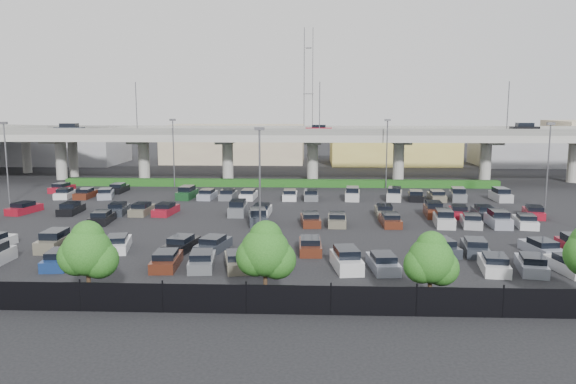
% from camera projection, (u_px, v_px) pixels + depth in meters
% --- Properties ---
extents(ground, '(280.00, 280.00, 0.00)m').
position_uv_depth(ground, '(267.00, 219.00, 61.05)').
color(ground, black).
extents(overpass, '(150.00, 13.00, 15.80)m').
position_uv_depth(overpass, '(281.00, 138.00, 91.60)').
color(overpass, gray).
rests_on(overpass, ground).
extents(on_ramp, '(50.93, 30.13, 8.80)m').
position_uv_depth(on_ramp, '(7.00, 135.00, 104.66)').
color(on_ramp, gray).
rests_on(on_ramp, ground).
extents(hedge, '(66.00, 1.60, 1.10)m').
position_uv_depth(hedge, '(280.00, 183.00, 85.65)').
color(hedge, '#143E12').
rests_on(hedge, ground).
extents(fence, '(70.00, 0.10, 2.00)m').
position_uv_depth(fence, '(229.00, 299.00, 33.26)').
color(fence, black).
rests_on(fence, ground).
extents(tree_row, '(65.07, 3.66, 5.94)m').
position_uv_depth(tree_row, '(244.00, 250.00, 34.29)').
color(tree_row, '#332316').
rests_on(tree_row, ground).
extents(parked_cars, '(63.16, 41.63, 1.67)m').
position_uv_depth(parked_cars, '(266.00, 221.00, 57.39)').
color(parked_cars, '#532416').
rests_on(parked_cars, ground).
extents(light_poles, '(66.90, 48.38, 10.30)m').
position_uv_depth(light_poles, '(231.00, 160.00, 62.24)').
color(light_poles, '#535359').
rests_on(light_poles, ground).
extents(distant_buildings, '(138.00, 24.00, 9.00)m').
position_uv_depth(distant_buildings, '(347.00, 145.00, 121.00)').
color(distant_buildings, gray).
rests_on(distant_buildings, ground).
extents(comm_tower, '(2.40, 2.40, 30.00)m').
position_uv_depth(comm_tower, '(308.00, 91.00, 131.57)').
color(comm_tower, '#535359').
rests_on(comm_tower, ground).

